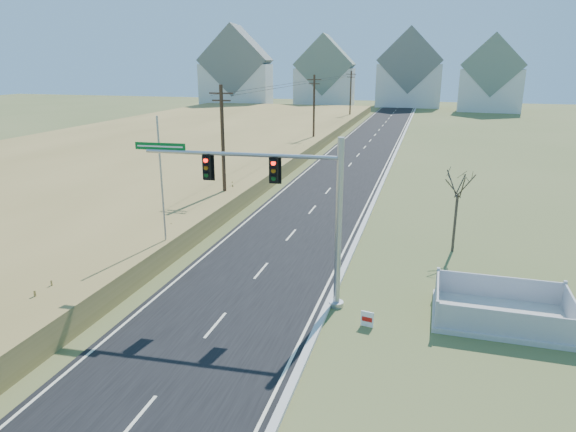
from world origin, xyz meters
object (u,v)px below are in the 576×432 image
object	(u,v)px
open_sign	(367,319)
bare_tree	(459,182)
flagpole	(163,207)
traffic_signal_mast	(295,205)
fence_enclosure	(501,314)

from	to	relation	value
open_sign	bare_tree	xyz separation A→B (m)	(3.66, 10.22, 3.73)
flagpole	bare_tree	distance (m)	16.27
traffic_signal_mast	bare_tree	xyz separation A→B (m)	(7.12, 8.80, -0.54)
flagpole	traffic_signal_mast	bearing A→B (deg)	-19.48
fence_enclosure	flagpole	world-z (taller)	flagpole
fence_enclosure	flagpole	bearing A→B (deg)	173.41
traffic_signal_mast	open_sign	bearing A→B (deg)	-25.59
traffic_signal_mast	flagpole	distance (m)	8.59
open_sign	bare_tree	size ratio (longest dim) A/B	0.13
traffic_signal_mast	open_sign	xyz separation A→B (m)	(3.46, -1.43, -4.27)
bare_tree	traffic_signal_mast	bearing A→B (deg)	-129.00
open_sign	flagpole	distance (m)	12.53
open_sign	bare_tree	distance (m)	11.48
open_sign	flagpole	size ratio (longest dim) A/B	0.08
fence_enclosure	flagpole	size ratio (longest dim) A/B	0.72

